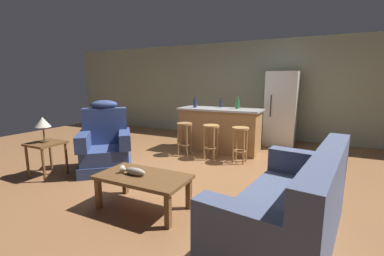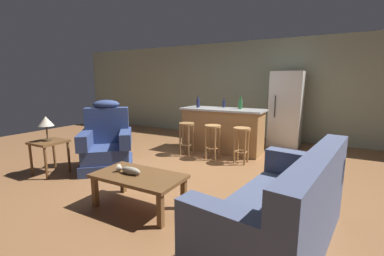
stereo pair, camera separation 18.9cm
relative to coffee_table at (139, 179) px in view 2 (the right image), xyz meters
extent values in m
plane|color=brown|center=(-0.11, 1.58, -0.36)|extent=(12.00, 12.00, 0.00)
cube|color=#9EA88E|center=(-0.11, 4.70, 0.94)|extent=(12.00, 0.05, 2.60)
cube|color=brown|center=(0.00, 0.00, 0.04)|extent=(1.10, 0.60, 0.04)
cube|color=brown|center=(-0.49, -0.24, -0.17)|extent=(0.06, 0.06, 0.38)
cube|color=brown|center=(0.49, -0.24, -0.17)|extent=(0.06, 0.06, 0.38)
cube|color=brown|center=(-0.49, 0.24, -0.17)|extent=(0.06, 0.06, 0.38)
cube|color=brown|center=(0.49, 0.24, -0.17)|extent=(0.06, 0.06, 0.38)
cube|color=#4C3823|center=(-0.09, -0.03, 0.06)|extent=(0.22, 0.07, 0.01)
ellipsoid|color=#9E937F|center=(-0.09, -0.03, 0.10)|extent=(0.28, 0.09, 0.09)
cone|color=#9E937F|center=(-0.26, -0.03, 0.10)|extent=(0.06, 0.10, 0.10)
cube|color=#4C5675|center=(1.60, 0.05, -0.26)|extent=(1.11, 2.00, 0.20)
cube|color=#4C5675|center=(1.60, 0.05, -0.05)|extent=(1.11, 2.00, 0.22)
cube|color=#4C5675|center=(1.92, 0.00, 0.32)|extent=(0.47, 1.91, 0.52)
cube|color=#4C5675|center=(1.48, -0.80, 0.20)|extent=(0.86, 0.32, 0.28)
cube|color=#4C5675|center=(1.73, 0.89, 0.20)|extent=(0.86, 0.32, 0.28)
cube|color=navy|center=(-1.41, 0.83, -0.27)|extent=(1.19, 1.19, 0.18)
cube|color=navy|center=(-1.41, 0.83, -0.06)|extent=(1.09, 1.10, 0.24)
cube|color=navy|center=(-1.61, 1.05, 0.38)|extent=(0.73, 0.68, 0.64)
ellipsoid|color=navy|center=(-1.61, 1.05, 0.76)|extent=(0.52, 0.50, 0.16)
cube|color=navy|center=(-1.15, 1.03, 0.19)|extent=(0.66, 0.72, 0.26)
cube|color=navy|center=(-1.65, 0.59, 0.19)|extent=(0.66, 0.72, 0.26)
cube|color=brown|center=(-2.08, 0.21, 0.18)|extent=(0.48, 0.48, 0.04)
cylinder|color=brown|center=(-2.28, 0.01, -0.10)|extent=(0.04, 0.04, 0.52)
cylinder|color=brown|center=(-1.88, 0.01, -0.10)|extent=(0.04, 0.04, 0.52)
cylinder|color=brown|center=(-2.28, 0.41, -0.10)|extent=(0.04, 0.04, 0.52)
cylinder|color=brown|center=(-1.88, 0.41, -0.10)|extent=(0.04, 0.04, 0.52)
cylinder|color=#4C3823|center=(-2.10, 0.21, 0.21)|extent=(0.14, 0.14, 0.03)
cylinder|color=#4C3823|center=(-2.10, 0.21, 0.34)|extent=(0.02, 0.02, 0.22)
cone|color=#BCB29E|center=(-2.10, 0.21, 0.53)|extent=(0.24, 0.24, 0.16)
cube|color=#9E7042|center=(-0.11, 2.93, 0.09)|extent=(1.71, 0.63, 0.91)
cube|color=#B2B2B2|center=(-0.11, 2.93, 0.57)|extent=(1.80, 0.70, 0.04)
cylinder|color=olive|center=(-0.65, 2.30, 0.30)|extent=(0.32, 0.32, 0.04)
torus|color=olive|center=(-0.65, 2.30, -0.14)|extent=(0.23, 0.23, 0.02)
cylinder|color=olive|center=(-0.75, 2.20, -0.04)|extent=(0.04, 0.04, 0.64)
cylinder|color=olive|center=(-0.55, 2.20, -0.04)|extent=(0.04, 0.04, 0.64)
cylinder|color=olive|center=(-0.75, 2.40, -0.04)|extent=(0.04, 0.04, 0.64)
cylinder|color=olive|center=(-0.55, 2.40, -0.04)|extent=(0.04, 0.04, 0.64)
cylinder|color=#A87A47|center=(-0.06, 2.30, 0.30)|extent=(0.32, 0.32, 0.04)
torus|color=#A87A47|center=(-0.06, 2.30, -0.14)|extent=(0.23, 0.23, 0.02)
cylinder|color=#A87A47|center=(-0.16, 2.20, -0.04)|extent=(0.04, 0.04, 0.64)
cylinder|color=#A87A47|center=(0.04, 2.20, -0.04)|extent=(0.04, 0.04, 0.64)
cylinder|color=#A87A47|center=(-0.16, 2.40, -0.04)|extent=(0.04, 0.04, 0.64)
cylinder|color=#A87A47|center=(0.04, 2.40, -0.04)|extent=(0.04, 0.04, 0.64)
cylinder|color=#A87A47|center=(0.53, 2.30, 0.30)|extent=(0.32, 0.32, 0.04)
torus|color=#A87A47|center=(0.53, 2.30, -0.14)|extent=(0.23, 0.23, 0.02)
cylinder|color=#A87A47|center=(0.43, 2.20, -0.04)|extent=(0.04, 0.04, 0.64)
cylinder|color=#A87A47|center=(0.63, 2.20, -0.04)|extent=(0.04, 0.04, 0.64)
cylinder|color=#A87A47|center=(0.43, 2.40, -0.04)|extent=(0.04, 0.04, 0.64)
cylinder|color=#A87A47|center=(0.63, 2.40, -0.04)|extent=(0.04, 0.04, 0.64)
cube|color=white|center=(1.02, 4.13, 0.52)|extent=(0.70, 0.66, 1.76)
cylinder|color=#333338|center=(0.82, 3.78, 0.60)|extent=(0.02, 0.02, 0.50)
cylinder|color=#2D6B38|center=(0.25, 3.03, 0.68)|extent=(0.09, 0.09, 0.20)
cylinder|color=#2D6B38|center=(0.25, 3.03, 0.82)|extent=(0.03, 0.03, 0.08)
cylinder|color=#23284C|center=(-0.69, 2.88, 0.68)|extent=(0.08, 0.08, 0.19)
cylinder|color=#23284C|center=(-0.69, 2.88, 0.81)|extent=(0.03, 0.03, 0.08)
cylinder|color=#23284C|center=(-0.19, 3.20, 0.66)|extent=(0.07, 0.07, 0.15)
cylinder|color=#23284C|center=(-0.19, 3.20, 0.77)|extent=(0.03, 0.03, 0.06)
camera|label=1|loc=(1.81, -2.35, 1.15)|focal=24.00mm
camera|label=2|loc=(1.98, -2.26, 1.15)|focal=24.00mm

